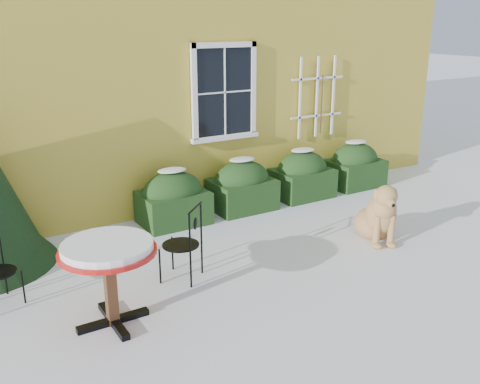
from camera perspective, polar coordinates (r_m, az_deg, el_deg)
ground at (r=6.85m, az=4.46°, el=-9.39°), size 80.00×80.00×0.00m
house at (r=12.43m, az=-15.43°, el=17.67°), size 12.40×8.40×6.40m
hedge_row at (r=9.53m, az=3.55°, el=1.20°), size 4.95×0.80×0.91m
bistro_table at (r=5.75m, az=-13.89°, el=-6.73°), size 1.02×1.02×0.95m
patio_chair_near at (r=6.72m, az=-6.01°, el=-5.42°), size 0.61×0.61×0.98m
dog at (r=8.12m, az=14.59°, el=-2.55°), size 0.81×1.01×0.94m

